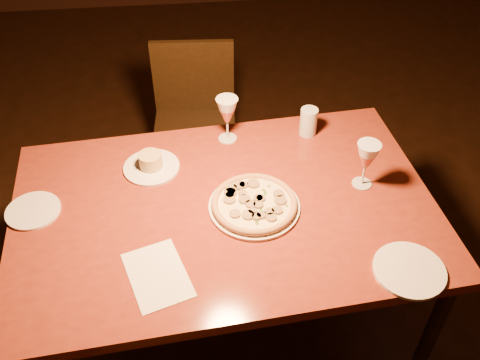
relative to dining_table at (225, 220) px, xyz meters
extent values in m
plane|color=black|center=(0.23, -0.04, -0.72)|extent=(7.00, 7.00, 0.00)
cube|color=maroon|center=(0.00, 0.00, 0.05)|extent=(1.54, 1.05, 0.04)
cylinder|color=black|center=(-0.70, 0.36, -0.34)|extent=(0.05, 0.05, 0.75)
cylinder|color=black|center=(0.70, -0.36, -0.34)|extent=(0.05, 0.05, 0.75)
cylinder|color=black|center=(0.64, 0.46, -0.34)|extent=(0.05, 0.05, 0.75)
cube|color=black|center=(-0.08, 0.88, -0.27)|extent=(0.44, 0.44, 0.04)
cube|color=black|center=(-0.07, 1.08, -0.06)|extent=(0.42, 0.06, 0.40)
cylinder|color=black|center=(-0.26, 0.73, -0.51)|extent=(0.04, 0.04, 0.43)
cylinder|color=black|center=(-0.24, 1.06, -0.51)|extent=(0.04, 0.04, 0.43)
cylinder|color=black|center=(0.07, 0.70, -0.51)|extent=(0.04, 0.04, 0.43)
cylinder|color=black|center=(0.10, 1.04, -0.51)|extent=(0.04, 0.04, 0.43)
cylinder|color=white|center=(0.10, -0.02, 0.08)|extent=(0.32, 0.32, 0.01)
cylinder|color=#FFE3AF|center=(0.10, -0.02, 0.09)|extent=(0.29, 0.29, 0.01)
torus|color=tan|center=(0.10, -0.02, 0.09)|extent=(0.30, 0.30, 0.02)
cylinder|color=white|center=(-0.26, 0.23, 0.07)|extent=(0.21, 0.21, 0.01)
cylinder|color=tan|center=(-0.26, 0.23, 0.11)|extent=(0.09, 0.09, 0.06)
cylinder|color=silver|center=(0.37, 0.38, 0.13)|extent=(0.07, 0.07, 0.12)
cylinder|color=white|center=(-0.66, 0.05, 0.07)|extent=(0.19, 0.19, 0.01)
cylinder|color=white|center=(0.54, -0.35, 0.08)|extent=(0.22, 0.22, 0.01)
cube|color=white|center=(-0.23, -0.28, 0.07)|extent=(0.24, 0.29, 0.00)
camera|label=1|loc=(-0.09, -1.32, 1.39)|focal=40.00mm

